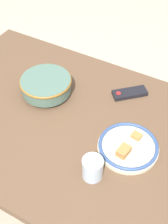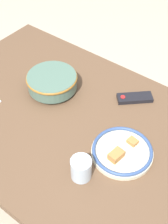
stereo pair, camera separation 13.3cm
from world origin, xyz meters
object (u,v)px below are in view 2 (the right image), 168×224
Objects in this scene: food_plate at (122,151)px; tv_remote at (135,98)px; drinking_glass at (81,168)px; noodle_bowl at (52,82)px.

food_plate is 1.54× the size of tv_remote.
food_plate is at bearing 69.16° from drinking_glass.
tv_remote is at bearing 111.94° from food_plate.
noodle_bowl is at bearing 165.53° from food_plate.
noodle_bowl is 0.98× the size of food_plate.
noodle_bowl is 0.48m from food_plate.
noodle_bowl is 2.62× the size of drinking_glass.
noodle_bowl reaches higher than food_plate.
drinking_glass reaches higher than food_plate.
food_plate is (0.47, -0.12, -0.03)m from noodle_bowl.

